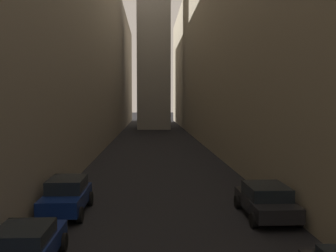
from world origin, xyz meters
TOP-DOWN VIEW (x-y plane):
  - ground_plane at (0.00, 48.00)m, footprint 264.00×264.00m
  - building_block_left at (-10.62, 50.00)m, footprint 10.24×108.00m
  - building_block_right at (12.61, 50.00)m, footprint 14.21×108.00m
  - parked_car_left_second at (-4.40, 12.80)m, footprint 1.87×4.43m
  - parked_car_left_third at (-4.40, 18.70)m, footprint 1.91×3.94m
  - parked_car_right_third at (4.40, 17.75)m, footprint 2.05×4.23m

SIDE VIEW (x-z plane):
  - ground_plane at x=0.00m, z-range 0.00..0.00m
  - parked_car_left_second at x=-4.40m, z-range 0.03..1.35m
  - parked_car_right_third at x=4.40m, z-range 0.04..1.47m
  - parked_car_left_third at x=-4.40m, z-range 0.03..1.62m
  - building_block_left at x=-10.62m, z-range 0.00..22.64m
  - building_block_right at x=12.61m, z-range 0.00..24.26m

